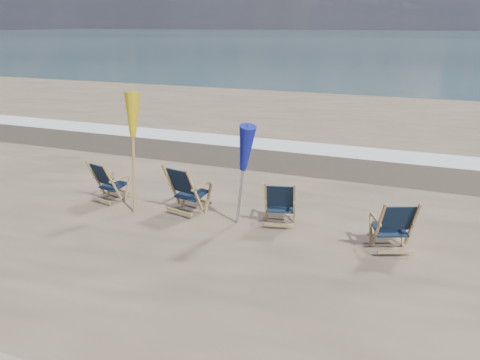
{
  "coord_description": "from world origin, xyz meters",
  "views": [
    {
      "loc": [
        2.91,
        -5.33,
        3.62
      ],
      "look_at": [
        0.0,
        2.2,
        0.9
      ],
      "focal_mm": 35.0,
      "sensor_mm": 36.0,
      "label": 1
    }
  ],
  "objects_px": {
    "beach_chair_2": "(294,205)",
    "beach_chair_3": "(412,227)",
    "beach_chair_1": "(194,193)",
    "umbrella_yellow": "(131,122)",
    "umbrella_blue": "(242,150)",
    "beach_chair_0": "(112,184)"
  },
  "relations": [
    {
      "from": "beach_chair_2",
      "to": "umbrella_blue",
      "type": "distance_m",
      "value": 1.4
    },
    {
      "from": "beach_chair_3",
      "to": "umbrella_blue",
      "type": "xyz_separation_m",
      "value": [
        -2.97,
        0.02,
        0.99
      ]
    },
    {
      "from": "beach_chair_2",
      "to": "beach_chair_3",
      "type": "xyz_separation_m",
      "value": [
        2.05,
        -0.31,
        0.02
      ]
    },
    {
      "from": "beach_chair_0",
      "to": "beach_chair_3",
      "type": "distance_m",
      "value": 5.84
    },
    {
      "from": "beach_chair_0",
      "to": "beach_chair_1",
      "type": "height_order",
      "value": "beach_chair_1"
    },
    {
      "from": "umbrella_blue",
      "to": "beach_chair_0",
      "type": "bearing_deg",
      "value": 179.04
    },
    {
      "from": "beach_chair_0",
      "to": "umbrella_yellow",
      "type": "xyz_separation_m",
      "value": [
        0.63,
        -0.1,
        1.36
      ]
    },
    {
      "from": "beach_chair_0",
      "to": "umbrella_blue",
      "type": "relative_size",
      "value": 0.47
    },
    {
      "from": "beach_chair_0",
      "to": "beach_chair_2",
      "type": "distance_m",
      "value": 3.79
    },
    {
      "from": "beach_chair_1",
      "to": "umbrella_yellow",
      "type": "distance_m",
      "value": 1.81
    },
    {
      "from": "beach_chair_0",
      "to": "beach_chair_1",
      "type": "xyz_separation_m",
      "value": [
        1.87,
        0.02,
        0.06
      ]
    },
    {
      "from": "beach_chair_1",
      "to": "beach_chair_3",
      "type": "xyz_separation_m",
      "value": [
        3.96,
        -0.08,
        -0.04
      ]
    },
    {
      "from": "beach_chair_0",
      "to": "beach_chair_3",
      "type": "xyz_separation_m",
      "value": [
        5.84,
        -0.06,
        0.02
      ]
    },
    {
      "from": "umbrella_yellow",
      "to": "beach_chair_2",
      "type": "bearing_deg",
      "value": 6.17
    },
    {
      "from": "beach_chair_2",
      "to": "beach_chair_3",
      "type": "distance_m",
      "value": 2.07
    },
    {
      "from": "beach_chair_2",
      "to": "beach_chair_3",
      "type": "height_order",
      "value": "beach_chair_3"
    },
    {
      "from": "beach_chair_1",
      "to": "umbrella_blue",
      "type": "height_order",
      "value": "umbrella_blue"
    },
    {
      "from": "beach_chair_0",
      "to": "beach_chair_2",
      "type": "bearing_deg",
      "value": -162.21
    },
    {
      "from": "umbrella_blue",
      "to": "beach_chair_3",
      "type": "bearing_deg",
      "value": -0.29
    },
    {
      "from": "beach_chair_2",
      "to": "umbrella_blue",
      "type": "bearing_deg",
      "value": 5.17
    },
    {
      "from": "beach_chair_1",
      "to": "beach_chair_2",
      "type": "bearing_deg",
      "value": -160.53
    },
    {
      "from": "beach_chair_3",
      "to": "umbrella_yellow",
      "type": "xyz_separation_m",
      "value": [
        -5.21,
        -0.03,
        1.34
      ]
    }
  ]
}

